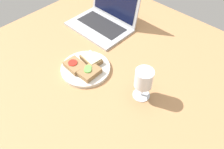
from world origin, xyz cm
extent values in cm
cube|color=#B27F51|center=(0.00, 0.00, 1.50)|extent=(140.00, 140.00, 3.00)
cylinder|color=silver|center=(-7.76, -5.82, 3.79)|extent=(23.81, 23.81, 1.58)
cube|color=#937047|center=(-11.44, -9.21, 5.81)|extent=(9.90, 7.75, 2.47)
cylinder|color=red|center=(-12.34, -9.50, 7.25)|extent=(4.35, 4.35, 0.41)
cube|color=#937047|center=(-2.99, -7.30, 5.88)|extent=(7.33, 9.72, 2.60)
cylinder|color=#6BB74C|center=(-4.66, -6.53, 7.32)|extent=(3.15, 3.15, 0.30)
cylinder|color=#6BB74C|center=(-3.50, -7.92, 7.42)|extent=(3.47, 3.47, 0.50)
cube|color=brown|center=(-8.87, -0.94, 5.72)|extent=(10.88, 7.83, 2.29)
cube|color=#F4EAB7|center=(-8.87, -0.94, 7.17)|extent=(9.27, 6.69, 0.61)
cylinder|color=white|center=(21.49, 0.56, 3.20)|extent=(7.57, 7.57, 0.40)
cylinder|color=white|center=(21.49, 0.56, 6.75)|extent=(0.87, 0.87, 6.69)
cylinder|color=white|center=(21.49, 0.56, 14.21)|extent=(7.63, 7.63, 8.24)
cylinder|color=white|center=(21.49, 0.56, 12.62)|extent=(7.02, 7.02, 5.06)
cube|color=#ADAFB5|center=(-27.32, 22.19, 3.66)|extent=(35.43, 23.89, 1.32)
cube|color=#232326|center=(-27.32, 24.34, 4.40)|extent=(29.05, 13.14, 0.16)
cube|color=#ADAFB5|center=(-27.32, 35.94, 14.79)|extent=(34.72, 4.40, 21.06)
cube|color=black|center=(-27.32, 35.44, 14.79)|extent=(31.18, 3.19, 17.61)
camera|label=1|loc=(51.70, -49.93, 80.27)|focal=35.00mm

